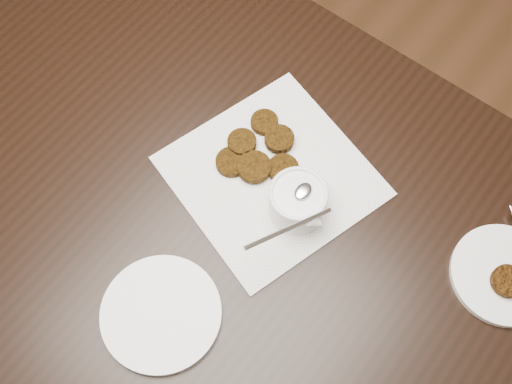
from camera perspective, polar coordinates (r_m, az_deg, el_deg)
floor at (r=1.85m, az=-4.47°, el=-9.40°), size 4.00×4.00×0.00m
table at (r=1.51m, az=-6.33°, el=-3.93°), size 1.44×0.93×0.75m
napkin at (r=1.14m, az=1.36°, el=1.44°), size 0.39×0.39×0.00m
sauce_ramekin at (r=1.05m, az=3.80°, el=-0.06°), size 0.14×0.14×0.13m
patty_cluster at (r=1.15m, az=0.15°, el=3.88°), size 0.24×0.24×0.02m
plate_with_patty at (r=1.14m, az=21.18°, el=-6.74°), size 0.25×0.25×0.03m
plate_empty at (r=1.06m, az=-8.40°, el=-10.63°), size 0.20×0.20×0.01m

